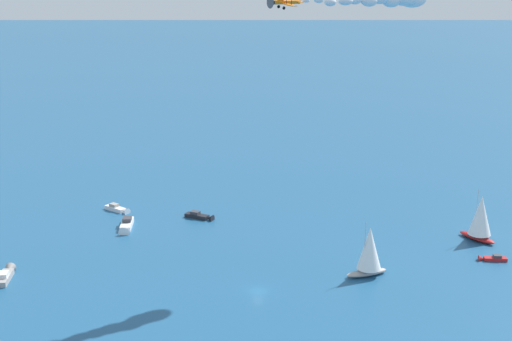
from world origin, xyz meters
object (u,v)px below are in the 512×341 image
object	(u,v)px
motorboat_near_centre	(118,209)
motorboat_ahead	(126,226)
motorboat_outer_ring_a	(201,216)
motorboat_offshore	(491,259)
sailboat_far_stbd	(480,218)
biplane_lead	(284,1)
sailboat_mid_cluster	(369,251)
motorboat_far_port	(6,275)

from	to	relation	value
motorboat_near_centre	motorboat_ahead	size ratio (longest dim) A/B	0.81
motorboat_outer_ring_a	motorboat_offshore	bearing A→B (deg)	-179.98
sailboat_far_stbd	motorboat_outer_ring_a	size ratio (longest dim) A/B	1.56
sailboat_far_stbd	biplane_lead	bearing A→B (deg)	58.48
sailboat_far_stbd	biplane_lead	size ratio (longest dim) A/B	2.02
motorboat_ahead	motorboat_outer_ring_a	world-z (taller)	motorboat_ahead
motorboat_outer_ring_a	biplane_lead	distance (m)	86.12
motorboat_near_centre	sailboat_mid_cluster	distance (m)	80.87
motorboat_near_centre	motorboat_outer_ring_a	bearing A→B (deg)	-172.02
motorboat_ahead	biplane_lead	xyz separation A→B (m)	(-55.93, 28.24, 62.07)
motorboat_offshore	biplane_lead	distance (m)	85.33
motorboat_near_centre	motorboat_far_port	xyz separation A→B (m)	(-2.13, 49.93, 0.09)
sailboat_mid_cluster	biplane_lead	xyz separation A→B (m)	(12.95, 23.48, 56.86)
motorboat_far_port	sailboat_mid_cluster	xyz separation A→B (m)	(-76.89, -33.56, 5.30)
motorboat_far_port	motorboat_ahead	bearing A→B (deg)	-101.81
motorboat_offshore	sailboat_far_stbd	bearing A→B (deg)	-71.23
motorboat_offshore	motorboat_outer_ring_a	distance (m)	79.48
motorboat_near_centre	biplane_lead	bearing A→B (deg)	148.91
biplane_lead	motorboat_near_centre	bearing A→B (deg)	-31.09
sailboat_far_stbd	biplane_lead	distance (m)	86.84
motorboat_near_centre	motorboat_ahead	xyz separation A→B (m)	(-10.14, 11.60, 0.17)
motorboat_far_port	sailboat_mid_cluster	size ratio (longest dim) A/B	0.75
sailboat_far_stbd	motorboat_far_port	bearing A→B (deg)	33.95
motorboat_far_port	sailboat_far_stbd	distance (m)	118.70
motorboat_near_centre	sailboat_mid_cluster	world-z (taller)	sailboat_mid_cluster
sailboat_mid_cluster	motorboat_outer_ring_a	xyz separation A→B (m)	(53.68, -19.92, -5.39)
motorboat_offshore	sailboat_mid_cluster	bearing A→B (deg)	37.72
sailboat_far_stbd	motorboat_ahead	bearing A→B (deg)	17.15
motorboat_ahead	sailboat_mid_cluster	size ratio (longest dim) A/B	0.84
sailboat_far_stbd	sailboat_mid_cluster	xyz separation A→B (m)	(21.48, 32.65, -0.24)
motorboat_offshore	sailboat_mid_cluster	world-z (taller)	sailboat_mid_cluster
motorboat_offshore	biplane_lead	xyz separation A→B (m)	(38.74, 43.42, 62.40)
motorboat_offshore	sailboat_mid_cluster	distance (m)	33.07
biplane_lead	motorboat_offshore	bearing A→B (deg)	-131.74
sailboat_mid_cluster	motorboat_outer_ring_a	size ratio (longest dim) A/B	1.50
sailboat_far_stbd	motorboat_offshore	xyz separation A→B (m)	(-4.32, 12.70, -5.78)
motorboat_far_port	sailboat_mid_cluster	bearing A→B (deg)	-156.42
motorboat_ahead	biplane_lead	world-z (taller)	biplane_lead
sailboat_mid_cluster	motorboat_far_port	bearing A→B (deg)	23.58
motorboat_offshore	sailboat_mid_cluster	xyz separation A→B (m)	(25.79, 19.95, 5.55)
motorboat_near_centre	motorboat_outer_ring_a	xyz separation A→B (m)	(-25.33, -3.55, -0.01)
motorboat_offshore	motorboat_ahead	distance (m)	95.88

